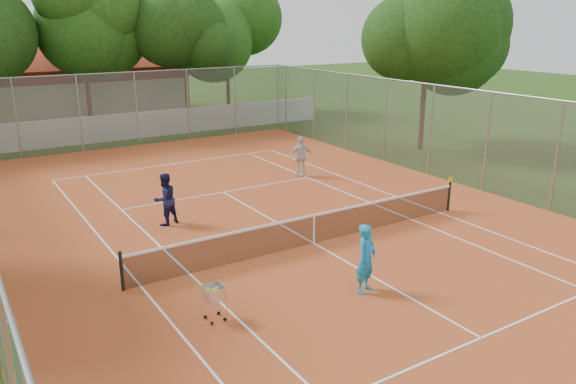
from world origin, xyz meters
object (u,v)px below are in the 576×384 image
tennis_net (314,229)px  clubhouse (54,87)px  player_far_left (165,199)px  player_near (366,259)px  ball_hopper (214,302)px  player_far_right (301,156)px

tennis_net → clubhouse: size_ratio=0.72×
clubhouse → player_far_left: bearing=-92.9°
player_far_left → player_near: bearing=91.7°
clubhouse → ball_hopper: clubhouse is taller
clubhouse → player_near: (1.28, -32.32, -1.28)m
tennis_net → player_near: (-0.72, -3.32, 0.41)m
tennis_net → ball_hopper: tennis_net is taller
ball_hopper → tennis_net: bearing=39.8°
player_near → player_far_right: player_near is taller
clubhouse → tennis_net: bearing=-86.1°
clubhouse → ball_hopper: size_ratio=17.56×
clubhouse → player_far_left: size_ratio=9.21×
tennis_net → ball_hopper: size_ratio=12.72×
player_near → player_far_left: player_near is taller
tennis_net → ball_hopper: 5.27m
clubhouse → ball_hopper: 31.76m
clubhouse → player_near: size_ratio=9.10×
tennis_net → player_far_left: 5.23m
clubhouse → player_far_right: bearing=-74.8°
player_near → player_far_left: (-2.53, 7.40, -0.01)m
player_far_left → ball_hopper: size_ratio=1.91×
clubhouse → player_far_left: clubhouse is taller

